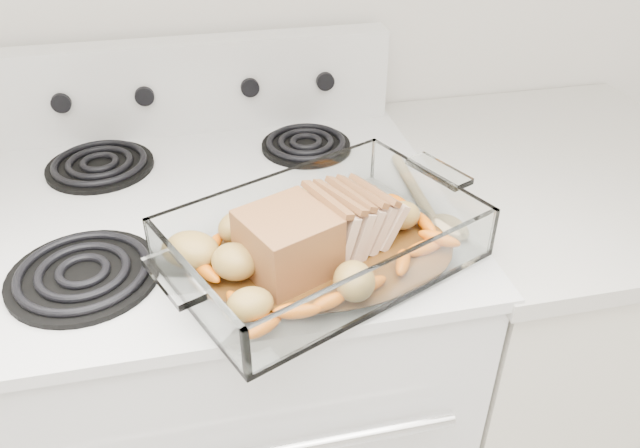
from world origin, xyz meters
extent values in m
cube|color=silver|center=(0.00, 1.66, 0.46)|extent=(0.76, 0.65, 0.92)
cube|color=silver|center=(0.00, 1.66, 0.93)|extent=(0.78, 0.67, 0.02)
cube|color=silver|center=(0.00, 1.95, 1.03)|extent=(0.76, 0.06, 0.18)
cylinder|color=black|center=(-0.19, 1.50, 0.94)|extent=(0.21, 0.21, 0.01)
cylinder|color=black|center=(0.19, 1.50, 0.94)|extent=(0.25, 0.25, 0.01)
cylinder|color=black|center=(-0.19, 1.81, 0.94)|extent=(0.19, 0.19, 0.01)
cylinder|color=black|center=(0.19, 1.81, 0.94)|extent=(0.17, 0.17, 0.01)
cylinder|color=black|center=(-0.25, 1.92, 1.03)|extent=(0.04, 0.02, 0.04)
cylinder|color=black|center=(-0.10, 1.92, 1.03)|extent=(0.04, 0.02, 0.04)
cylinder|color=black|center=(0.10, 1.92, 1.03)|extent=(0.04, 0.02, 0.04)
cylinder|color=black|center=(0.25, 1.92, 1.03)|extent=(0.04, 0.02, 0.04)
cube|color=silver|center=(0.67, 1.66, 0.45)|extent=(0.55, 0.65, 0.90)
cube|color=silver|center=(0.67, 1.66, 0.92)|extent=(0.58, 0.68, 0.03)
cube|color=white|center=(0.14, 1.45, 0.95)|extent=(0.41, 0.27, 0.01)
cube|color=white|center=(0.14, 1.32, 0.99)|extent=(0.41, 0.01, 0.07)
cube|color=white|center=(0.14, 1.58, 0.99)|extent=(0.41, 0.01, 0.07)
cube|color=white|center=(-0.06, 1.45, 0.99)|extent=(0.01, 0.27, 0.07)
cube|color=white|center=(0.34, 1.45, 0.99)|extent=(0.01, 0.27, 0.07)
cylinder|color=#512F11|center=(0.14, 1.45, 0.95)|extent=(0.24, 0.24, 0.00)
cube|color=brown|center=(0.08, 1.45, 1.00)|extent=(0.11, 0.11, 0.09)
cube|color=beige|center=(0.15, 1.45, 0.99)|extent=(0.04, 0.11, 0.09)
cube|color=beige|center=(0.17, 1.45, 0.99)|extent=(0.04, 0.10, 0.08)
cube|color=beige|center=(0.19, 1.45, 0.99)|extent=(0.05, 0.10, 0.08)
cube|color=beige|center=(0.21, 1.45, 0.99)|extent=(0.05, 0.10, 0.07)
cube|color=beige|center=(0.23, 1.45, 0.99)|extent=(0.05, 0.10, 0.07)
ellipsoid|color=orange|center=(0.00, 1.38, 0.96)|extent=(0.06, 0.02, 0.02)
ellipsoid|color=orange|center=(0.26, 1.38, 0.96)|extent=(0.06, 0.02, 0.02)
ellipsoid|color=orange|center=(0.30, 1.47, 0.96)|extent=(0.06, 0.02, 0.02)
ellipsoid|color=orange|center=(-0.01, 1.49, 0.96)|extent=(0.06, 0.02, 0.02)
ellipsoid|color=olive|center=(-0.01, 1.53, 0.97)|extent=(0.06, 0.05, 0.05)
ellipsoid|color=olive|center=(0.16, 1.54, 0.97)|extent=(0.06, 0.05, 0.05)
ellipsoid|color=olive|center=(0.27, 1.43, 0.97)|extent=(0.06, 0.05, 0.05)
cylinder|color=tan|center=(0.34, 1.62, 0.95)|extent=(0.03, 0.21, 0.02)
ellipsoid|color=tan|center=(0.35, 1.49, 0.95)|extent=(0.06, 0.08, 0.02)
camera|label=1|loc=(-0.01, 0.76, 1.49)|focal=35.00mm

